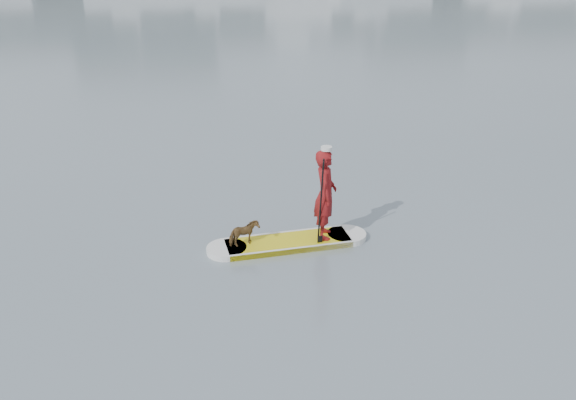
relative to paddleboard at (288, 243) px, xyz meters
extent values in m
plane|color=slate|center=(2.27, 1.97, -0.06)|extent=(140.00, 140.00, 0.00)
cube|color=yellow|center=(0.00, 0.00, 0.00)|extent=(2.58, 1.11, 0.12)
cylinder|color=silver|center=(-1.24, -0.16, 0.00)|extent=(0.80, 0.80, 0.12)
cylinder|color=silver|center=(1.24, 0.16, 0.00)|extent=(0.80, 0.80, 0.12)
cube|color=silver|center=(-0.05, 0.37, 0.00)|extent=(2.49, 0.38, 0.12)
cube|color=silver|center=(0.05, -0.37, 0.00)|extent=(2.49, 0.38, 0.12)
imported|color=maroon|center=(0.76, 0.10, 0.98)|extent=(0.53, 0.73, 1.85)
cylinder|color=silver|center=(0.76, 0.10, 1.94)|extent=(0.22, 0.22, 0.07)
imported|color=brown|center=(-0.89, -0.11, 0.31)|extent=(0.66, 0.50, 0.51)
cylinder|color=black|center=(0.62, -0.18, 0.94)|extent=(0.07, 0.30, 1.89)
cube|color=black|center=(0.62, -0.18, 0.04)|extent=(0.10, 0.03, 0.32)
camera|label=1|loc=(-1.35, -11.38, 6.04)|focal=40.00mm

